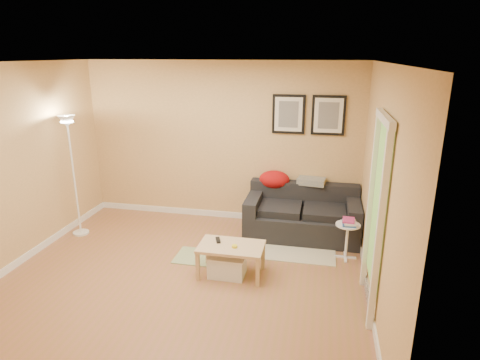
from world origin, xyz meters
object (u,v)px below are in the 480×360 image
at_px(sofa, 302,212).
at_px(floor_lamp, 74,180).
at_px(coffee_table, 231,260).
at_px(storage_bin, 227,265).
at_px(side_table, 347,241).
at_px(book_stack, 349,222).

height_order(sofa, floor_lamp, floor_lamp).
bearing_deg(coffee_table, storage_bin, -141.68).
bearing_deg(coffee_table, sofa, 64.77).
height_order(side_table, book_stack, book_stack).
distance_m(book_stack, floor_lamp, 4.05).
bearing_deg(floor_lamp, storage_bin, -16.47).
bearing_deg(sofa, storage_bin, -121.32).
relative_size(sofa, storage_bin, 3.67).
bearing_deg(sofa, coffee_table, -120.47).
xyz_separation_m(sofa, coffee_table, (-0.80, -1.36, -0.17)).
bearing_deg(book_stack, sofa, 134.19).
height_order(book_stack, floor_lamp, floor_lamp).
height_order(coffee_table, floor_lamp, floor_lamp).
xyz_separation_m(side_table, floor_lamp, (-4.02, -0.02, 0.63)).
bearing_deg(storage_bin, floor_lamp, 163.53).
height_order(sofa, storage_bin, sofa).
xyz_separation_m(storage_bin, floor_lamp, (-2.53, 0.75, 0.74)).
height_order(coffee_table, side_table, side_table).
xyz_separation_m(sofa, storage_bin, (-0.85, -1.39, -0.23)).
bearing_deg(floor_lamp, coffee_table, -15.58).
bearing_deg(storage_bin, sofa, 58.68).
bearing_deg(coffee_table, book_stack, 32.17).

